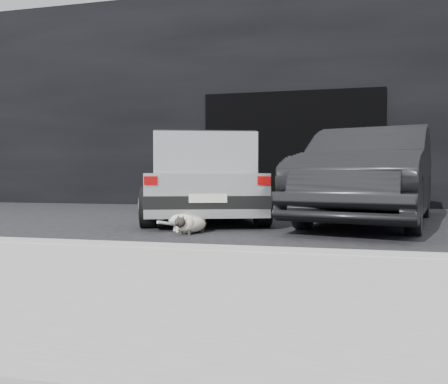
% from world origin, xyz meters
% --- Properties ---
extents(ground, '(80.00, 80.00, 0.00)m').
position_xyz_m(ground, '(0.00, 0.00, 0.00)').
color(ground, black).
rests_on(ground, ground).
extents(building_facade, '(34.00, 4.00, 5.00)m').
position_xyz_m(building_facade, '(1.00, 6.00, 2.50)').
color(building_facade, black).
rests_on(building_facade, ground).
extents(garage_opening, '(4.00, 0.10, 2.60)m').
position_xyz_m(garage_opening, '(1.00, 3.99, 1.30)').
color(garage_opening, black).
rests_on(garage_opening, ground).
extents(curb, '(18.00, 0.25, 0.12)m').
position_xyz_m(curb, '(1.00, -2.60, 0.06)').
color(curb, gray).
rests_on(curb, ground).
extents(sidewalk, '(18.00, 2.20, 0.11)m').
position_xyz_m(sidewalk, '(1.00, -3.80, 0.06)').
color(sidewalk, gray).
rests_on(sidewalk, ground).
extents(silver_hatchback, '(2.60, 3.86, 1.31)m').
position_xyz_m(silver_hatchback, '(-0.19, 0.80, 0.71)').
color(silver_hatchback, silver).
rests_on(silver_hatchback, ground).
extents(second_car, '(2.50, 4.55, 1.42)m').
position_xyz_m(second_car, '(2.39, 0.80, 0.71)').
color(second_car, black).
rests_on(second_car, ground).
extents(cat_siamese, '(0.37, 0.68, 0.24)m').
position_xyz_m(cat_siamese, '(0.16, -1.00, 0.11)').
color(cat_siamese, beige).
rests_on(cat_siamese, ground).
extents(cat_white, '(0.60, 0.51, 0.34)m').
position_xyz_m(cat_white, '(0.08, -0.75, 0.16)').
color(cat_white, silver).
rests_on(cat_white, ground).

